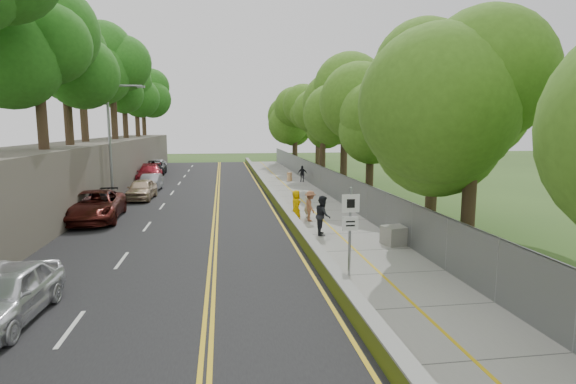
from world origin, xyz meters
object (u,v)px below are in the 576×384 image
object	(u,v)px
construction_barrel	(290,177)
car_0	(6,295)
signpost	(350,222)
painter_0	(296,205)
concrete_block	(397,235)
person_far	(302,174)
streetlight	(113,135)
car_2	(95,206)

from	to	relation	value
construction_barrel	car_0	size ratio (longest dim) A/B	0.19
signpost	painter_0	world-z (taller)	signpost
car_0	signpost	bearing A→B (deg)	15.34
construction_barrel	concrete_block	bearing A→B (deg)	-86.82
concrete_block	person_far	distance (m)	22.59
painter_0	person_far	bearing A→B (deg)	-14.03
person_far	streetlight	bearing A→B (deg)	36.61
car_0	person_far	distance (m)	31.48
car_2	person_far	size ratio (longest dim) A/B	3.85
painter_0	person_far	xyz separation A→B (m)	(3.34, 16.72, -0.06)
construction_barrel	person_far	bearing A→B (deg)	-36.45
car_0	streetlight	bearing A→B (deg)	97.05
signpost	person_far	bearing A→B (deg)	83.42
signpost	concrete_block	bearing A→B (deg)	49.36
signpost	person_far	size ratio (longest dim) A/B	2.03
car_0	car_2	size ratio (longest dim) A/B	0.74
car_0	car_2	xyz separation A→B (m)	(-1.27, 13.23, 0.08)
construction_barrel	person_far	world-z (taller)	person_far
signpost	car_2	bearing A→B (deg)	135.86
concrete_block	person_far	bearing A→B (deg)	90.53
concrete_block	car_2	world-z (taller)	car_2
concrete_block	car_0	world-z (taller)	car_0
car_2	painter_0	world-z (taller)	painter_0
person_far	painter_0	bearing A→B (deg)	82.56
streetlight	car_2	size ratio (longest dim) A/B	1.36
car_2	person_far	bearing A→B (deg)	42.99
concrete_block	painter_0	distance (m)	6.87
concrete_block	car_0	size ratio (longest dim) A/B	0.28
streetlight	car_2	world-z (taller)	streetlight
car_0	person_far	xyz separation A→B (m)	(13.09, 28.63, 0.04)
construction_barrel	painter_0	distance (m)	17.68
painter_0	signpost	bearing A→B (deg)	179.05
concrete_block	painter_0	world-z (taller)	painter_0
construction_barrel	car_2	world-z (taller)	car_2
car_2	person_far	world-z (taller)	car_2
streetlight	signpost	world-z (taller)	streetlight
construction_barrel	concrete_block	size ratio (longest dim) A/B	0.68
construction_barrel	car_2	xyz separation A→B (m)	(-13.27, -16.20, 0.39)
concrete_block	person_far	size ratio (longest dim) A/B	0.79
concrete_block	person_far	world-z (taller)	person_far
concrete_block	car_2	xyz separation A→B (m)	(-14.57, 7.19, 0.40)
construction_barrel	concrete_block	distance (m)	23.43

